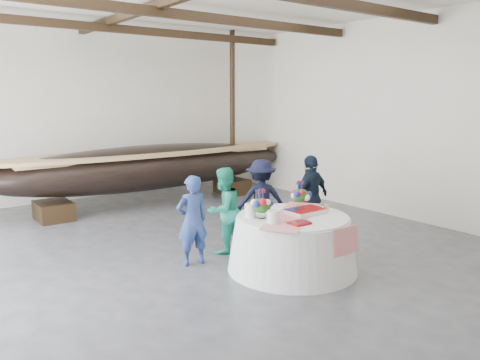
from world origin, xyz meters
TOP-DOWN VIEW (x-y plane):
  - floor at (0.00, 0.00)m, footprint 10.00×12.00m
  - wall_back at (0.00, 6.00)m, footprint 10.00×0.02m
  - wall_right at (5.00, 0.00)m, footprint 0.02×12.00m
  - pavilion_structure at (0.00, 0.73)m, footprint 9.80×11.76m
  - longboat_display at (1.02, 4.11)m, footprint 8.20×1.64m
  - banquet_table at (0.78, -1.33)m, footprint 2.06×2.06m
  - tabletop_items at (0.75, -1.16)m, footprint 1.88×1.52m
  - guest_woman_blue at (-0.39, -0.20)m, footprint 0.57×0.40m
  - guest_woman_teal at (0.38, 0.02)m, footprint 0.86×0.75m
  - guest_man_left at (1.38, 0.21)m, footprint 1.16×0.97m
  - guest_man_right at (2.18, -0.33)m, footprint 1.01×0.54m

SIDE VIEW (x-z plane):
  - floor at x=0.00m, z-range -0.01..0.01m
  - banquet_table at x=0.78m, z-range 0.00..0.88m
  - guest_woman_blue at x=-0.39m, z-range 0.00..1.49m
  - guest_woman_teal at x=0.38m, z-range 0.00..1.52m
  - guest_man_left at x=1.38m, z-range 0.00..1.56m
  - guest_man_right at x=2.18m, z-range 0.00..1.64m
  - longboat_display at x=1.02m, z-range 0.21..1.75m
  - tabletop_items at x=0.75m, z-range 0.83..1.23m
  - wall_back at x=0.00m, z-range 0.00..4.50m
  - wall_right at x=5.00m, z-range 0.00..4.50m
  - pavilion_structure at x=0.00m, z-range 1.75..6.25m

